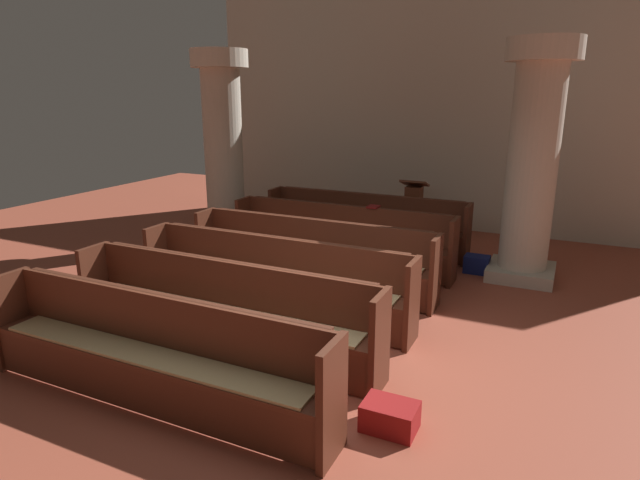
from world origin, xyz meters
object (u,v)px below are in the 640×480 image
at_px(pew_row_3, 272,277).
at_px(lectern, 413,213).
at_px(pew_row_4, 221,308).
at_px(kneeler_box_red, 390,416).
at_px(kneeler_box_navy, 477,264).
at_px(pew_row_0, 365,221).
at_px(pillar_far_side, 223,144).
at_px(pillar_aisle_side, 533,159).
at_px(hymn_book, 373,207).
at_px(pew_row_2, 311,254).
at_px(pew_row_5, 150,350).
at_px(pew_row_1, 341,236).

relative_size(pew_row_3, lectern, 3.22).
xyz_separation_m(pew_row_4, kneeler_box_red, (1.98, -0.52, -0.38)).
relative_size(pew_row_3, kneeler_box_navy, 9.68).
height_order(pew_row_3, kneeler_box_red, pew_row_3).
bearing_deg(pew_row_0, kneeler_box_red, -66.83).
xyz_separation_m(pew_row_0, pillar_far_side, (-2.52, -0.42, 1.22)).
relative_size(pillar_aisle_side, pillar_far_side, 1.00).
distance_m(pillar_aisle_side, kneeler_box_navy, 1.71).
bearing_deg(pillar_aisle_side, hymn_book, -167.05).
height_order(pew_row_2, pillar_aisle_side, pillar_aisle_side).
xyz_separation_m(pew_row_4, lectern, (0.51, 5.28, -0.05)).
bearing_deg(kneeler_box_red, pew_row_5, -165.54).
bearing_deg(kneeler_box_red, pew_row_0, 113.17).
relative_size(hymn_book, kneeler_box_red, 0.47).
height_order(pew_row_3, pillar_aisle_side, pillar_aisle_side).
xyz_separation_m(pew_row_2, pew_row_5, (0.00, -3.08, 0.00)).
bearing_deg(pew_row_5, pew_row_1, 90.00).
relative_size(pew_row_3, pillar_far_side, 1.05).
xyz_separation_m(pew_row_3, pew_row_5, (0.00, -2.06, 0.00)).
relative_size(pew_row_4, kneeler_box_navy, 9.68).
xyz_separation_m(pew_row_3, kneeler_box_red, (1.98, -1.54, -0.38)).
height_order(pew_row_3, pew_row_5, same).
bearing_deg(pew_row_1, hymn_book, 22.65).
bearing_deg(pew_row_0, pew_row_1, -90.00).
distance_m(pew_row_2, kneeler_box_navy, 2.58).
bearing_deg(kneeler_box_red, kneeler_box_navy, 90.49).
bearing_deg(kneeler_box_red, pew_row_3, 142.05).
distance_m(pillar_aisle_side, pillar_far_side, 5.08).
distance_m(pew_row_3, pew_row_4, 1.03).
relative_size(pew_row_2, lectern, 3.22).
xyz_separation_m(pew_row_1, pillar_aisle_side, (2.57, 0.67, 1.22)).
relative_size(pillar_aisle_side, kneeler_box_navy, 9.19).
distance_m(pew_row_5, pillar_far_side, 5.49).
relative_size(pew_row_0, pew_row_2, 1.00).
relative_size(pew_row_0, pillar_aisle_side, 1.05).
xyz_separation_m(pew_row_5, pillar_far_side, (-2.52, 4.72, 1.22)).
bearing_deg(kneeler_box_navy, pew_row_5, -112.29).
height_order(pew_row_4, lectern, lectern).
xyz_separation_m(pillar_far_side, hymn_book, (2.96, -0.42, -0.76)).
xyz_separation_m(pew_row_3, hymn_book, (0.45, 2.24, 0.46)).
bearing_deg(kneeler_box_navy, pew_row_4, -117.62).
height_order(pew_row_4, pillar_aisle_side, pillar_aisle_side).
bearing_deg(lectern, pillar_far_side, -152.30).
distance_m(pew_row_0, pillar_far_side, 2.83).
bearing_deg(pew_row_5, pew_row_2, 90.00).
relative_size(pew_row_4, pillar_far_side, 1.05).
bearing_deg(pew_row_0, pew_row_3, -90.00).
bearing_deg(hymn_book, kneeler_box_navy, 16.61).
xyz_separation_m(pew_row_3, lectern, (0.51, 4.25, -0.05)).
distance_m(lectern, kneeler_box_navy, 2.15).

